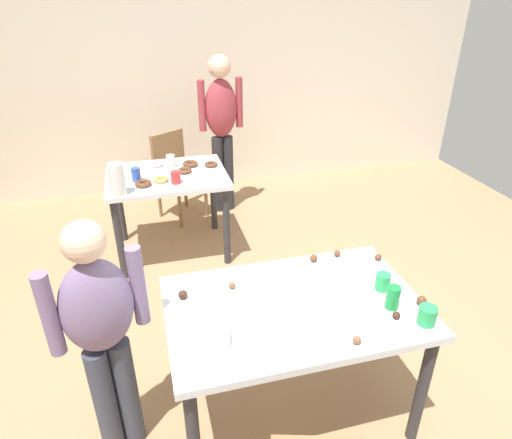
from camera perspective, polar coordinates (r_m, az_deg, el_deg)
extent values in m
plane|color=#9E7A56|center=(2.97, 5.47, -19.08)|extent=(6.40, 6.40, 0.00)
cube|color=beige|center=(5.20, -6.44, 18.27)|extent=(6.40, 0.10, 2.60)
cube|color=silver|center=(2.28, 4.93, -11.16)|extent=(1.27, 0.81, 0.04)
cylinder|color=#2D2D33|center=(2.54, 20.52, -19.77)|extent=(0.06, 0.06, 0.71)
cylinder|color=#2D2D33|center=(2.70, -10.02, -14.72)|extent=(0.06, 0.06, 0.71)
cylinder|color=#2D2D33|center=(2.96, 13.15, -10.65)|extent=(0.06, 0.06, 0.71)
cube|color=silver|center=(3.83, -11.37, 5.43)|extent=(0.99, 0.76, 0.04)
cylinder|color=#2D2D33|center=(3.71, -17.12, -2.58)|extent=(0.06, 0.06, 0.71)
cylinder|color=#2D2D33|center=(3.75, -3.79, -0.94)|extent=(0.06, 0.06, 0.71)
cylinder|color=#2D2D33|center=(4.28, -17.07, 1.68)|extent=(0.06, 0.06, 0.71)
cylinder|color=#2D2D33|center=(4.31, -5.50, 3.06)|extent=(0.06, 0.06, 0.71)
cube|color=olive|center=(4.57, -9.60, 5.26)|extent=(0.55, 0.55, 0.04)
cube|color=olive|center=(4.62, -11.23, 8.46)|extent=(0.34, 0.24, 0.42)
cylinder|color=olive|center=(4.63, -6.43, 2.77)|extent=(0.04, 0.04, 0.41)
cylinder|color=olive|center=(4.44, -9.72, 1.38)|extent=(0.04, 0.04, 0.41)
cylinder|color=olive|center=(4.87, -9.07, 3.92)|extent=(0.04, 0.04, 0.41)
cylinder|color=olive|center=(4.69, -12.30, 2.64)|extent=(0.04, 0.04, 0.41)
cylinder|color=#383D4C|center=(2.48, -18.76, -21.35)|extent=(0.11, 0.11, 0.68)
cylinder|color=#383D4C|center=(2.50, -16.19, -20.58)|extent=(0.11, 0.11, 0.68)
ellipsoid|color=slate|center=(2.10, -19.72, -10.44)|extent=(0.37, 0.29, 0.48)
sphere|color=beige|center=(1.92, -21.29, -2.64)|extent=(0.18, 0.18, 0.18)
cylinder|color=slate|center=(2.07, -25.01, -11.06)|extent=(0.09, 0.09, 0.41)
cylinder|color=slate|center=(2.11, -14.89, -8.22)|extent=(0.09, 0.09, 0.41)
cylinder|color=#28282D|center=(4.70, -3.57, 5.92)|extent=(0.11, 0.11, 0.80)
cylinder|color=#28282D|center=(4.67, -4.85, 5.72)|extent=(0.11, 0.11, 0.80)
ellipsoid|color=#9E3842|center=(4.47, -4.52, 14.01)|extent=(0.34, 0.24, 0.57)
sphere|color=beige|center=(4.39, -4.73, 19.00)|extent=(0.22, 0.22, 0.22)
cylinder|color=#9E3842|center=(4.52, -2.18, 14.78)|extent=(0.08, 0.08, 0.48)
cylinder|color=#9E3842|center=(4.41, -6.97, 14.26)|extent=(0.08, 0.08, 0.48)
cylinder|color=white|center=(2.04, -6.50, -14.87)|extent=(0.22, 0.22, 0.07)
cylinder|color=#198438|center=(2.30, 17.14, -9.53)|extent=(0.07, 0.07, 0.12)
cube|color=silver|center=(2.52, 10.84, -6.74)|extent=(0.17, 0.02, 0.01)
cylinder|color=green|center=(2.27, 21.12, -11.41)|extent=(0.09, 0.09, 0.09)
cylinder|color=green|center=(2.42, 15.95, -7.68)|extent=(0.08, 0.08, 0.09)
sphere|color=brown|center=(2.67, 15.40, -4.68)|extent=(0.04, 0.04, 0.04)
sphere|color=#3D2319|center=(2.31, -9.37, -9.49)|extent=(0.05, 0.05, 0.05)
sphere|color=brown|center=(2.58, 7.39, -4.96)|extent=(0.04, 0.04, 0.04)
sphere|color=brown|center=(2.09, 12.82, -14.86)|extent=(0.04, 0.04, 0.04)
sphere|color=brown|center=(2.35, -3.10, -8.45)|extent=(0.04, 0.04, 0.04)
sphere|color=brown|center=(2.65, 10.39, -4.32)|extent=(0.04, 0.04, 0.04)
sphere|color=brown|center=(2.39, 20.47, -9.73)|extent=(0.05, 0.05, 0.05)
sphere|color=#3D2319|center=(2.27, 17.56, -11.63)|extent=(0.04, 0.04, 0.04)
cylinder|color=white|center=(3.48, -17.40, 4.92)|extent=(0.12, 0.12, 0.25)
cylinder|color=white|center=(3.95, -10.88, 7.35)|extent=(0.07, 0.07, 0.11)
cylinder|color=#3351B2|center=(3.72, -15.14, 5.59)|extent=(0.07, 0.07, 0.11)
cylinder|color=red|center=(3.61, -10.26, 5.33)|extent=(0.08, 0.08, 0.10)
torus|color=brown|center=(3.94, -5.79, 7.05)|extent=(0.11, 0.11, 0.03)
torus|color=brown|center=(3.96, -8.44, 7.07)|extent=(0.13, 0.13, 0.04)
torus|color=brown|center=(3.83, -9.14, 6.21)|extent=(0.12, 0.12, 0.04)
torus|color=brown|center=(3.63, -14.27, 4.50)|extent=(0.13, 0.13, 0.04)
torus|color=gold|center=(3.68, -12.09, 5.05)|extent=(0.12, 0.12, 0.03)
torus|color=pink|center=(4.01, -12.55, 6.90)|extent=(0.10, 0.10, 0.03)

